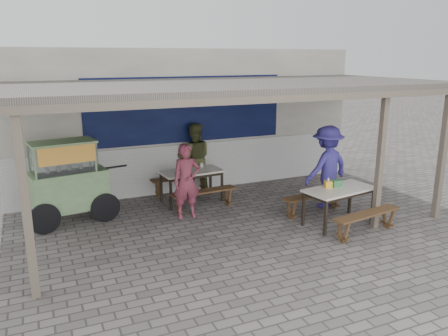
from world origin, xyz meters
name	(u,v)px	position (x,y,z in m)	size (l,w,h in m)	color
ground	(249,229)	(0.00, 0.00, 0.00)	(60.00, 60.00, 0.00)	slate
back_wall	(188,119)	(0.00, 3.58, 1.72)	(9.00, 1.28, 3.50)	beige
warung_roof	(231,87)	(0.02, 0.90, 2.71)	(9.00, 4.21, 2.81)	#5D5750
table_left	(191,174)	(-0.46, 2.06, 0.67)	(1.45, 0.83, 0.75)	white
bench_left_street	(204,195)	(-0.41, 1.41, 0.34)	(1.52, 0.40, 0.45)	brown
bench_left_wall	(181,181)	(-0.51, 2.71, 0.34)	(1.52, 0.40, 0.45)	brown
table_right	(340,192)	(1.79, -0.46, 0.67)	(1.56, 0.95, 0.75)	white
bench_right_street	(367,218)	(1.90, -1.15, 0.34)	(1.59, 0.52, 0.45)	brown
bench_right_wall	(314,198)	(1.68, 0.24, 0.34)	(1.59, 0.52, 0.45)	brown
vendor_cart	(67,179)	(-3.18, 1.84, 0.92)	(2.05, 1.07, 1.69)	#80A46D
patron_street_side	(187,181)	(-0.89, 1.15, 0.79)	(0.57, 0.38, 1.58)	brown
patron_wall_side	(194,158)	(-0.13, 2.75, 0.87)	(0.85, 0.66, 1.74)	#474B29
patron_right_table	(327,167)	(2.20, 0.54, 0.92)	(1.19, 0.69, 1.85)	#3D3395
tissue_box	(328,184)	(1.61, -0.31, 0.82)	(0.14, 0.14, 0.14)	yellow
donation_box	(337,183)	(1.81, -0.32, 0.82)	(0.20, 0.14, 0.14)	#357945
condiment_jar	(202,165)	(-0.12, 2.30, 0.80)	(0.08, 0.08, 0.09)	silver
condiment_bowl	(179,170)	(-0.73, 2.15, 0.77)	(0.17, 0.17, 0.04)	silver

